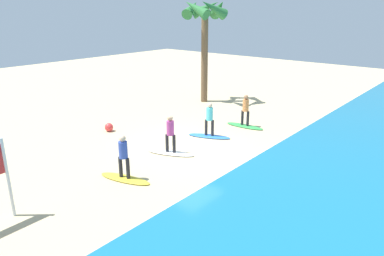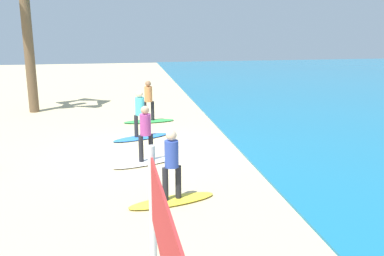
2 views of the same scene
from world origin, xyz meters
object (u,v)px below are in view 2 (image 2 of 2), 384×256
at_px(surfboard_yellow, 172,201).
at_px(surfer_white, 146,129).
at_px(surfboard_blue, 141,137).
at_px(surfboard_white, 146,162).
at_px(surfer_blue, 140,110).
at_px(surfboard_green, 149,121).
at_px(surfer_yellow, 172,160).
at_px(surfer_green, 148,98).

bearing_deg(surfboard_yellow, surfer_white, 83.21).
bearing_deg(surfboard_blue, surfboard_yellow, -107.90).
distance_m(surfboard_white, surfer_white, 0.99).
height_order(surfer_blue, surfboard_white, surfer_blue).
bearing_deg(surfboard_white, surfboard_green, 62.91).
distance_m(surfboard_green, surfboard_white, 5.29).
bearing_deg(surfer_yellow, surfboard_blue, -175.67).
relative_size(surfboard_white, surfboard_yellow, 1.00).
bearing_deg(surfboard_yellow, surfboard_blue, 79.56).
bearing_deg(surfboard_white, surfer_blue, 68.29).
height_order(surfboard_green, surfboard_blue, same).
bearing_deg(surfer_blue, surfer_yellow, 4.33).
bearing_deg(surfer_white, surfer_yellow, 7.98).
bearing_deg(surfer_blue, surfboard_yellow, 4.33).
xyz_separation_m(surfer_green, surfer_blue, (2.50, -0.48, 0.00)).
height_order(surfboard_white, surfboard_yellow, same).
distance_m(surfboard_blue, surfer_blue, 0.99).
relative_size(surfboard_green, surfer_green, 1.28).
bearing_deg(surfboard_yellow, surfer_blue, 79.56).
bearing_deg(surfboard_green, surfer_blue, -105.71).
height_order(surfboard_white, surfer_yellow, surfer_yellow).
bearing_deg(surfer_white, surfboard_green, 175.10).
relative_size(surfer_blue, surfer_white, 1.00).
xyz_separation_m(surfboard_blue, surfboard_white, (2.77, 0.02, 0.00)).
xyz_separation_m(surfboard_blue, surfboard_yellow, (5.67, 0.43, 0.00)).
relative_size(surfboard_green, surfer_white, 1.28).
bearing_deg(surfboard_green, surfer_green, -0.00).
bearing_deg(surfer_white, surfer_blue, -179.52).
bearing_deg(surfboard_green, surfboard_white, -99.83).
bearing_deg(surfer_white, surfboard_blue, -179.52).
relative_size(surfboard_white, surfer_white, 1.28).
relative_size(surfboard_green, surfboard_yellow, 1.00).
distance_m(surfer_green, surfer_white, 5.29).
height_order(surfer_green, surfer_blue, same).
relative_size(surfer_blue, surfboard_yellow, 0.78).
height_order(surfboard_green, surfer_green, surfer_green).
bearing_deg(surfboard_blue, surfboard_green, 56.99).
distance_m(surfboard_yellow, surfer_yellow, 0.99).
relative_size(surfer_white, surfboard_yellow, 0.78).
relative_size(surfer_green, surfboard_yellow, 0.78).
xyz_separation_m(surfer_green, surfboard_white, (5.27, -0.45, -0.99)).
height_order(surfer_green, surfer_white, same).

